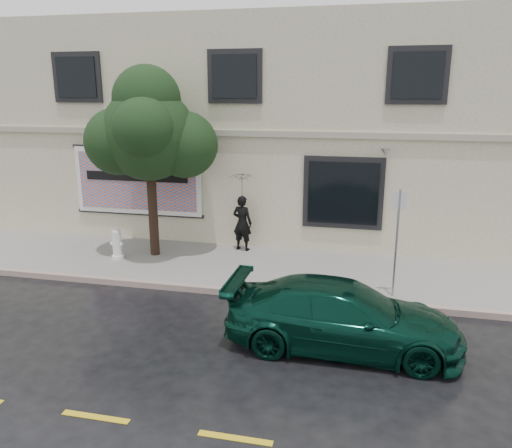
% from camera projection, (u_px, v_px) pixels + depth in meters
% --- Properties ---
extents(ground, '(90.00, 90.00, 0.00)m').
position_uv_depth(ground, '(179.00, 318.00, 10.90)').
color(ground, black).
rests_on(ground, ground).
extents(sidewalk, '(20.00, 3.50, 0.15)m').
position_uv_depth(sidewalk, '(221.00, 266.00, 13.94)').
color(sidewalk, gray).
rests_on(sidewalk, ground).
extents(curb, '(20.00, 0.18, 0.16)m').
position_uv_depth(curb, '(201.00, 289.00, 12.29)').
color(curb, gray).
rests_on(curb, ground).
extents(road_marking, '(19.00, 0.12, 0.01)m').
position_uv_depth(road_marking, '(96.00, 417.00, 7.60)').
color(road_marking, gold).
rests_on(road_marking, ground).
extents(building, '(20.00, 8.12, 7.00)m').
position_uv_depth(building, '(263.00, 127.00, 18.47)').
color(building, beige).
rests_on(building, ground).
extents(billboard, '(4.30, 0.16, 2.20)m').
position_uv_depth(billboard, '(137.00, 181.00, 15.67)').
color(billboard, white).
rests_on(billboard, ground).
extents(car, '(4.49, 2.04, 1.30)m').
position_uv_depth(car, '(343.00, 316.00, 9.52)').
color(car, '#072F23').
rests_on(car, ground).
extents(pedestrian, '(0.68, 0.52, 1.67)m').
position_uv_depth(pedestrian, '(242.00, 223.00, 14.88)').
color(pedestrian, black).
rests_on(pedestrian, sidewalk).
extents(umbrella, '(1.03, 1.03, 0.67)m').
position_uv_depth(umbrella, '(242.00, 184.00, 14.58)').
color(umbrella, black).
rests_on(umbrella, pedestrian).
extents(street_tree, '(2.58, 2.58, 4.79)m').
position_uv_depth(street_tree, '(149.00, 135.00, 13.78)').
color(street_tree, black).
rests_on(street_tree, sidewalk).
extents(fire_hydrant, '(0.37, 0.34, 0.90)m').
position_uv_depth(fire_hydrant, '(117.00, 244.00, 14.21)').
color(fire_hydrant, white).
rests_on(fire_hydrant, sidewalk).
extents(sign_pole, '(0.31, 0.05, 2.54)m').
position_uv_depth(sign_pole, '(397.00, 233.00, 11.32)').
color(sign_pole, '#9DA0A6').
rests_on(sign_pole, sidewalk).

